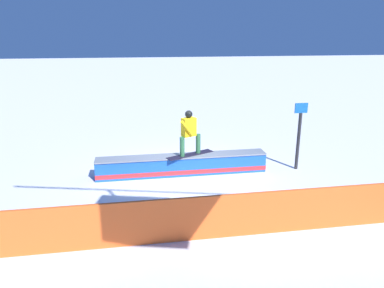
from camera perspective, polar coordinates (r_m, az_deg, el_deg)
ground_plane at (r=10.85m, az=-1.54°, el=-4.83°), size 120.00×120.00×0.00m
grind_box at (r=10.75m, az=-1.55°, el=-3.48°), size 5.11×0.58×0.60m
snowboarder at (r=10.44m, az=-0.47°, el=1.99°), size 1.51×0.90×1.36m
safety_fence at (r=7.42m, az=2.60°, el=-11.68°), size 10.31×0.13×0.96m
trail_marker at (r=11.41m, az=16.74°, el=1.46°), size 0.40×0.10×2.09m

